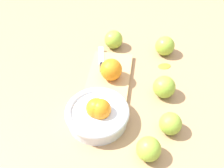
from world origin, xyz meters
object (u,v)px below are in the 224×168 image
at_px(knife, 101,62).
at_px(apple_front_center, 164,87).
at_px(bowl, 98,114).
at_px(orange_on_board, 111,70).
at_px(apple_front_left_2, 149,149).
at_px(apple_front_right, 165,46).
at_px(apple_back_right, 114,40).
at_px(cutting_board, 109,75).
at_px(apple_front_left, 170,124).

bearing_deg(knife, apple_front_center, -116.52).
distance_m(bowl, orange_on_board, 0.19).
xyz_separation_m(orange_on_board, apple_front_left_2, (-0.29, -0.15, -0.02)).
distance_m(apple_front_right, apple_back_right, 0.21).
xyz_separation_m(orange_on_board, apple_front_right, (0.19, -0.19, -0.02)).
relative_size(orange_on_board, apple_front_center, 1.02).
bearing_deg(cutting_board, apple_front_left, -134.21).
xyz_separation_m(bowl, apple_front_left_2, (-0.10, -0.16, -0.00)).
bearing_deg(apple_front_left, apple_back_right, 29.72).
height_order(orange_on_board, knife, orange_on_board).
height_order(bowl, apple_front_center, bowl).
relative_size(orange_on_board, apple_front_left, 1.13).
relative_size(bowl, apple_front_center, 2.60).
distance_m(knife, apple_front_left_2, 0.41).
height_order(cutting_board, orange_on_board, orange_on_board).
distance_m(knife, apple_back_right, 0.13).
bearing_deg(knife, cutting_board, -144.82).
relative_size(knife, apple_front_left_2, 2.18).
relative_size(cutting_board, orange_on_board, 3.18).
distance_m(bowl, apple_front_left, 0.23).
bearing_deg(orange_on_board, knife, 32.85).
distance_m(orange_on_board, apple_front_left, 0.28).
xyz_separation_m(cutting_board, apple_front_left, (-0.21, -0.22, 0.03)).
height_order(knife, apple_front_right, apple_front_right).
distance_m(bowl, knife, 0.26).
distance_m(cutting_board, apple_front_center, 0.21).
bearing_deg(apple_front_left_2, apple_back_right, 18.45).
distance_m(orange_on_board, apple_front_left_2, 0.32).
relative_size(orange_on_board, knife, 0.51).
distance_m(apple_front_center, apple_back_right, 0.32).
relative_size(knife, apple_front_left, 2.23).
distance_m(cutting_board, apple_back_right, 0.19).
height_order(bowl, orange_on_board, orange_on_board).
bearing_deg(apple_front_left_2, bowl, 57.70).
bearing_deg(cutting_board, bowl, 177.96).
distance_m(cutting_board, apple_front_right, 0.27).
bearing_deg(bowl, apple_front_left_2, -122.30).
distance_m(knife, apple_front_right, 0.27).
bearing_deg(apple_front_right, cutting_board, 130.21).
height_order(knife, apple_back_right, apple_back_right).
bearing_deg(apple_front_center, orange_on_board, 77.23).
bearing_deg(knife, bowl, -172.90).
bearing_deg(apple_front_left, bowl, 88.42).
bearing_deg(apple_front_center, apple_back_right, 39.93).
xyz_separation_m(orange_on_board, apple_front_center, (-0.04, -0.19, -0.02)).
relative_size(apple_front_left_2, apple_back_right, 0.93).
bearing_deg(apple_front_left_2, apple_front_left, -32.77).
height_order(orange_on_board, apple_front_center, orange_on_board).
bearing_deg(apple_front_left_2, cutting_board, 26.75).
bearing_deg(cutting_board, knife, 35.18).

